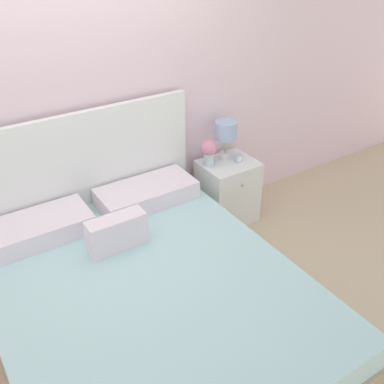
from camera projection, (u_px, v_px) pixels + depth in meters
ground_plane at (90, 251)px, 3.72m from camera, size 12.00×12.00×0.00m
wall_back at (64, 98)px, 3.09m from camera, size 8.00×0.06×2.60m
bed at (144, 301)px, 2.87m from camera, size 1.82×2.17×1.22m
nightstand at (227, 191)px, 3.98m from camera, size 0.47×0.41×0.57m
table_lamp at (226, 133)px, 3.78m from camera, size 0.19×0.19×0.34m
flower_vase at (209, 151)px, 3.72m from camera, size 0.13×0.13×0.23m
alarm_clock at (238, 158)px, 3.83m from camera, size 0.07×0.05×0.07m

